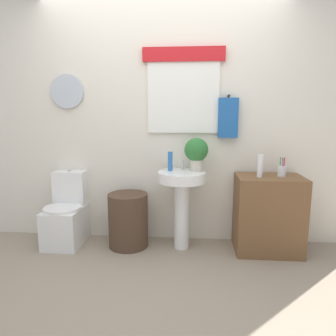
# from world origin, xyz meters

# --- Properties ---
(ground_plane) EXTENTS (8.00, 8.00, 0.00)m
(ground_plane) POSITION_xyz_m (0.00, 0.00, 0.00)
(ground_plane) COLOR gray
(back_wall) EXTENTS (4.40, 0.18, 2.60)m
(back_wall) POSITION_xyz_m (0.00, 1.15, 1.31)
(back_wall) COLOR silver
(back_wall) RESTS_ON ground_plane
(toilet) EXTENTS (0.38, 0.51, 0.77)m
(toilet) POSITION_xyz_m (-1.01, 0.89, 0.29)
(toilet) COLOR white
(toilet) RESTS_ON ground_plane
(laundry_hamper) EXTENTS (0.41, 0.41, 0.56)m
(laundry_hamper) POSITION_xyz_m (-0.34, 0.85, 0.28)
(laundry_hamper) COLOR #4C3828
(laundry_hamper) RESTS_ON ground_plane
(pedestal_sink) EXTENTS (0.48, 0.48, 0.80)m
(pedestal_sink) POSITION_xyz_m (0.21, 0.85, 0.59)
(pedestal_sink) COLOR white
(pedestal_sink) RESTS_ON ground_plane
(faucet) EXTENTS (0.03, 0.03, 0.10)m
(faucet) POSITION_xyz_m (0.21, 0.97, 0.85)
(faucet) COLOR silver
(faucet) RESTS_ON pedestal_sink
(wooden_cabinet) EXTENTS (0.64, 0.44, 0.77)m
(wooden_cabinet) POSITION_xyz_m (1.07, 0.85, 0.38)
(wooden_cabinet) COLOR brown
(wooden_cabinet) RESTS_ON ground_plane
(soap_bottle) EXTENTS (0.05, 0.05, 0.19)m
(soap_bottle) POSITION_xyz_m (0.09, 0.90, 0.89)
(soap_bottle) COLOR #2D6BB7
(soap_bottle) RESTS_ON pedestal_sink
(potted_plant) EXTENTS (0.24, 0.24, 0.33)m
(potted_plant) POSITION_xyz_m (0.35, 0.91, 0.99)
(potted_plant) COLOR beige
(potted_plant) RESTS_ON pedestal_sink
(lotion_bottle) EXTENTS (0.05, 0.05, 0.22)m
(lotion_bottle) POSITION_xyz_m (0.96, 0.81, 0.87)
(lotion_bottle) COLOR white
(lotion_bottle) RESTS_ON wooden_cabinet
(toothbrush_cup) EXTENTS (0.08, 0.08, 0.19)m
(toothbrush_cup) POSITION_xyz_m (1.18, 0.87, 0.82)
(toothbrush_cup) COLOR silver
(toothbrush_cup) RESTS_ON wooden_cabinet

